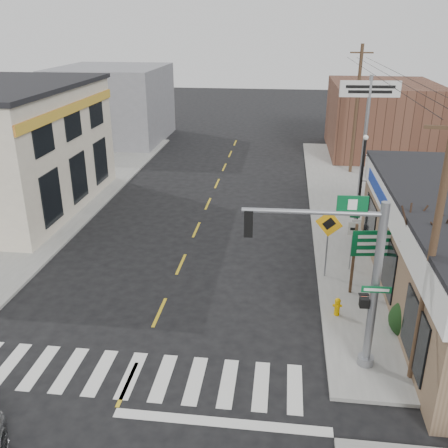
# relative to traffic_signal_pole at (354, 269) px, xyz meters

# --- Properties ---
(ground) EXTENTS (140.00, 140.00, 0.00)m
(ground) POSITION_rel_traffic_signal_pole_xyz_m (-6.54, -1.68, -3.45)
(ground) COLOR black
(ground) RESTS_ON ground
(sidewalk_right) EXTENTS (6.00, 38.00, 0.13)m
(sidewalk_right) POSITION_rel_traffic_signal_pole_xyz_m (2.46, 11.32, -3.38)
(sidewalk_right) COLOR gray
(sidewalk_right) RESTS_ON ground
(sidewalk_left) EXTENTS (6.00, 38.00, 0.13)m
(sidewalk_left) POSITION_rel_traffic_signal_pole_xyz_m (-15.54, 11.32, -3.38)
(sidewalk_left) COLOR gray
(sidewalk_left) RESTS_ON ground
(center_line) EXTENTS (0.12, 56.00, 0.01)m
(center_line) POSITION_rel_traffic_signal_pole_xyz_m (-6.54, 6.32, -3.44)
(center_line) COLOR gold
(center_line) RESTS_ON ground
(crosswalk) EXTENTS (11.00, 2.20, 0.01)m
(crosswalk) POSITION_rel_traffic_signal_pole_xyz_m (-6.54, -1.28, -3.44)
(crosswalk) COLOR silver
(crosswalk) RESTS_ON ground
(bldg_distant_right) EXTENTS (8.00, 10.00, 5.60)m
(bldg_distant_right) POSITION_rel_traffic_signal_pole_xyz_m (5.46, 28.32, -0.65)
(bldg_distant_right) COLOR brown
(bldg_distant_right) RESTS_ON ground
(bldg_distant_left) EXTENTS (9.00, 10.00, 6.40)m
(bldg_distant_left) POSITION_rel_traffic_signal_pole_xyz_m (-17.54, 30.32, -0.25)
(bldg_distant_left) COLOR gray
(bldg_distant_left) RESTS_ON ground
(traffic_signal_pole) EXTENTS (4.39, 0.37, 5.55)m
(traffic_signal_pole) POSITION_rel_traffic_signal_pole_xyz_m (0.00, 0.00, 0.00)
(traffic_signal_pole) COLOR gray
(traffic_signal_pole) RESTS_ON sidewalk_right
(guide_sign) EXTENTS (1.67, 0.14, 2.92)m
(guide_sign) POSITION_rel_traffic_signal_pole_xyz_m (1.35, 4.47, -1.44)
(guide_sign) COLOR #4B3422
(guide_sign) RESTS_ON sidewalk_right
(fire_hydrant) EXTENTS (0.22, 0.22, 0.69)m
(fire_hydrant) POSITION_rel_traffic_signal_pole_xyz_m (0.01, 2.76, -2.94)
(fire_hydrant) COLOR #DFA400
(fire_hydrant) RESTS_ON sidewalk_right
(ped_crossing_sign) EXTENTS (1.15, 0.08, 2.97)m
(ped_crossing_sign) POSITION_rel_traffic_signal_pole_xyz_m (-0.24, 5.76, -1.30)
(ped_crossing_sign) COLOR gray
(ped_crossing_sign) RESTS_ON sidewalk_right
(lamp_post) EXTENTS (0.64, 0.51, 4.95)m
(lamp_post) POSITION_rel_traffic_signal_pole_xyz_m (1.72, 10.91, -0.44)
(lamp_post) COLOR black
(lamp_post) RESTS_ON sidewalk_right
(dance_center_sign) EXTENTS (3.39, 0.21, 7.20)m
(dance_center_sign) POSITION_rel_traffic_signal_pole_xyz_m (2.46, 16.26, 2.07)
(dance_center_sign) COLOR gray
(dance_center_sign) RESTS_ON sidewalk_right
(bare_tree) EXTENTS (2.60, 2.60, 5.20)m
(bare_tree) POSITION_rel_traffic_signal_pole_xyz_m (2.53, 2.39, 0.77)
(bare_tree) COLOR black
(bare_tree) RESTS_ON sidewalk_right
(shrub_front) EXTENTS (1.33, 1.33, 0.99)m
(shrub_front) POSITION_rel_traffic_signal_pole_xyz_m (2.31, 1.93, -2.82)
(shrub_front) COLOR #193B18
(shrub_front) RESTS_ON sidewalk_right
(shrub_back) EXTENTS (1.13, 1.13, 0.85)m
(shrub_back) POSITION_rel_traffic_signal_pole_xyz_m (4.18, 5.64, -2.89)
(shrub_back) COLOR black
(shrub_back) RESTS_ON sidewalk_right
(utility_pole_near) EXTENTS (1.41, 0.21, 8.08)m
(utility_pole_near) POSITION_rel_traffic_signal_pole_xyz_m (1.95, -0.45, 0.83)
(utility_pole_near) COLOR #453620
(utility_pole_near) RESTS_ON sidewalk_right
(utility_pole_far) EXTENTS (1.50, 0.22, 8.61)m
(utility_pole_far) POSITION_rel_traffic_signal_pole_xyz_m (2.55, 21.82, 1.10)
(utility_pole_far) COLOR #473425
(utility_pole_far) RESTS_ON sidewalk_right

